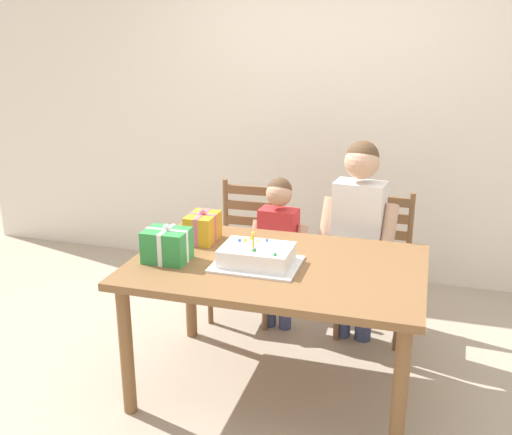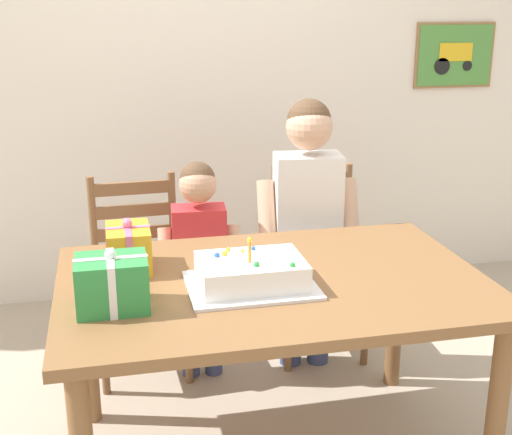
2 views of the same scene
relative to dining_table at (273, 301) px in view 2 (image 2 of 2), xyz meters
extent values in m
cube|color=silver|center=(0.00, 1.77, 0.64)|extent=(6.40, 0.08, 2.60)
cube|color=olive|center=(1.56, 1.72, 0.73)|extent=(0.51, 0.02, 0.39)
cube|color=#4C8E3D|center=(1.56, 1.71, 0.73)|extent=(0.48, 0.01, 0.36)
cube|color=gold|center=(1.56, 1.70, 0.75)|extent=(0.22, 0.01, 0.11)
cylinder|color=black|center=(1.48, 1.70, 0.66)|extent=(0.10, 0.01, 0.10)
cylinder|color=black|center=(1.64, 1.70, 0.66)|extent=(0.06, 0.01, 0.06)
cube|color=brown|center=(0.00, 0.00, 0.07)|extent=(1.52, 1.00, 0.04)
cylinder|color=brown|center=(0.68, -0.42, -0.31)|extent=(0.07, 0.07, 0.71)
cylinder|color=brown|center=(-0.68, 0.42, -0.31)|extent=(0.07, 0.07, 0.71)
cylinder|color=brown|center=(0.68, 0.42, -0.31)|extent=(0.07, 0.07, 0.71)
cube|color=silver|center=(-0.09, -0.06, 0.10)|extent=(0.44, 0.34, 0.01)
cube|color=white|center=(-0.09, -0.06, 0.15)|extent=(0.36, 0.26, 0.09)
cylinder|color=orange|center=(-0.10, -0.09, 0.23)|extent=(0.01, 0.01, 0.07)
sphere|color=yellow|center=(-0.10, -0.09, 0.27)|extent=(0.02, 0.02, 0.02)
sphere|color=green|center=(-0.09, -0.13, 0.20)|extent=(0.02, 0.02, 0.02)
sphere|color=yellow|center=(-0.16, 0.04, 0.20)|extent=(0.02, 0.02, 0.02)
sphere|color=blue|center=(-0.07, 0.03, 0.20)|extent=(0.02, 0.02, 0.02)
sphere|color=yellow|center=(-0.17, 0.00, 0.20)|extent=(0.02, 0.02, 0.02)
sphere|color=purple|center=(-0.09, -0.12, 0.20)|extent=(0.02, 0.02, 0.02)
sphere|color=yellow|center=(-0.11, 0.01, 0.20)|extent=(0.01, 0.01, 0.01)
sphere|color=blue|center=(-0.20, -0.01, 0.20)|extent=(0.02, 0.02, 0.02)
sphere|color=green|center=(0.03, -0.16, 0.20)|extent=(0.02, 0.02, 0.02)
cube|color=#2D8E42|center=(-0.56, -0.13, 0.18)|extent=(0.23, 0.18, 0.17)
cube|color=white|center=(-0.56, -0.13, 0.18)|extent=(0.23, 0.02, 0.18)
cube|color=white|center=(-0.56, -0.13, 0.18)|extent=(0.02, 0.19, 0.18)
sphere|color=white|center=(-0.56, -0.13, 0.28)|extent=(0.04, 0.04, 0.04)
cube|color=gold|center=(-0.49, 0.21, 0.17)|extent=(0.16, 0.22, 0.16)
cube|color=#DB668E|center=(-0.49, 0.21, 0.17)|extent=(0.16, 0.02, 0.16)
cube|color=#DB668E|center=(-0.49, 0.21, 0.17)|extent=(0.02, 0.22, 0.16)
sphere|color=#DB668E|center=(-0.49, 0.21, 0.26)|extent=(0.04, 0.04, 0.04)
cube|color=brown|center=(-0.44, 0.81, -0.21)|extent=(0.44, 0.44, 0.04)
cylinder|color=brown|center=(-0.24, 0.63, -0.45)|extent=(0.04, 0.04, 0.43)
cylinder|color=brown|center=(-0.62, 0.61, -0.45)|extent=(0.04, 0.04, 0.43)
cylinder|color=brown|center=(-0.26, 1.01, -0.45)|extent=(0.04, 0.04, 0.43)
cylinder|color=brown|center=(-0.64, 0.99, -0.45)|extent=(0.04, 0.04, 0.43)
cylinder|color=brown|center=(-0.26, 1.01, 0.03)|extent=(0.04, 0.04, 0.45)
cylinder|color=brown|center=(-0.64, 0.99, 0.03)|extent=(0.04, 0.04, 0.45)
cube|color=brown|center=(-0.45, 1.00, -0.04)|extent=(0.36, 0.04, 0.06)
cube|color=brown|center=(-0.45, 1.00, 0.08)|extent=(0.36, 0.04, 0.06)
cube|color=brown|center=(-0.45, 1.00, 0.19)|extent=(0.36, 0.04, 0.06)
cube|color=brown|center=(0.44, 0.81, -0.21)|extent=(0.45, 0.45, 0.04)
cylinder|color=brown|center=(0.62, 0.61, -0.45)|extent=(0.04, 0.04, 0.43)
cylinder|color=brown|center=(0.24, 0.63, -0.45)|extent=(0.04, 0.04, 0.43)
cylinder|color=brown|center=(0.64, 0.99, -0.45)|extent=(0.04, 0.04, 0.43)
cylinder|color=brown|center=(0.26, 1.01, -0.45)|extent=(0.04, 0.04, 0.43)
cylinder|color=brown|center=(0.64, 0.99, 0.03)|extent=(0.04, 0.04, 0.45)
cylinder|color=brown|center=(0.26, 1.01, 0.03)|extent=(0.04, 0.04, 0.45)
cube|color=brown|center=(0.45, 1.00, -0.04)|extent=(0.36, 0.05, 0.06)
cube|color=brown|center=(0.45, 1.00, 0.08)|extent=(0.36, 0.05, 0.06)
cube|color=brown|center=(0.45, 1.00, 0.19)|extent=(0.36, 0.05, 0.06)
cylinder|color=#38426B|center=(0.40, 0.69, -0.42)|extent=(0.10, 0.10, 0.49)
cylinder|color=#38426B|center=(0.27, 0.70, -0.42)|extent=(0.10, 0.10, 0.49)
cube|color=white|center=(0.34, 0.69, 0.10)|extent=(0.32, 0.22, 0.56)
cylinder|color=tan|center=(0.52, 0.64, 0.08)|extent=(0.11, 0.24, 0.37)
cylinder|color=tan|center=(0.14, 0.68, 0.08)|extent=(0.11, 0.24, 0.37)
sphere|color=tan|center=(0.34, 0.69, 0.50)|extent=(0.21, 0.21, 0.21)
sphere|color=brown|center=(0.34, 0.70, 0.53)|extent=(0.20, 0.20, 0.20)
cylinder|color=#38426B|center=(-0.12, 0.69, -0.47)|extent=(0.08, 0.08, 0.39)
cylinder|color=#38426B|center=(-0.22, 0.70, -0.47)|extent=(0.08, 0.08, 0.39)
cube|color=red|center=(-0.17, 0.69, -0.05)|extent=(0.25, 0.17, 0.44)
cylinder|color=tan|center=(-0.02, 0.65, -0.07)|extent=(0.08, 0.19, 0.29)
cylinder|color=tan|center=(-0.32, 0.68, -0.07)|extent=(0.08, 0.19, 0.29)
sphere|color=tan|center=(-0.17, 0.69, 0.27)|extent=(0.17, 0.17, 0.17)
sphere|color=brown|center=(-0.17, 0.70, 0.29)|extent=(0.16, 0.16, 0.16)
camera|label=1|loc=(0.70, -2.75, 1.25)|focal=41.10mm
camera|label=2|loc=(-0.55, -2.21, 1.03)|focal=48.22mm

